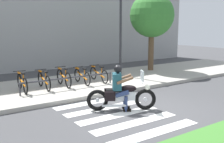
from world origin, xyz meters
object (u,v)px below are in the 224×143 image
object	(u,v)px
tree_near_rack	(152,16)
bicycle_1	(44,80)
motorcycle	(122,96)
bike_rack	(70,79)
bicycle_4	(99,74)
bicycle_2	(64,78)
bicycle_3	(82,76)
rider	(120,84)
street_lamp	(121,25)
bicycle_0	(22,83)

from	to	relation	value
tree_near_rack	bicycle_1	bearing A→B (deg)	-171.04
motorcycle	bike_rack	bearing A→B (deg)	96.68
bicycle_4	tree_near_rack	size ratio (longest dim) A/B	0.38
bicycle_2	bike_rack	world-z (taller)	bicycle_2
bike_rack	bicycle_1	bearing A→B (deg)	147.13
bicycle_4	tree_near_rack	world-z (taller)	tree_near_rack
bicycle_1	bicycle_2	world-z (taller)	bicycle_2
motorcycle	bicycle_3	distance (m)	3.63
rider	bicycle_3	xyz separation A→B (m)	(0.57, 3.55, -0.36)
motorcycle	street_lamp	world-z (taller)	street_lamp
bicycle_1	tree_near_rack	distance (m)	7.33
bicycle_2	bicycle_1	bearing A→B (deg)	179.93
bicycle_2	tree_near_rack	xyz separation A→B (m)	(5.87, 1.06, 2.70)
bicycle_1	street_lamp	distance (m)	4.85
bike_rack	rider	bearing A→B (deg)	-84.43
bicycle_3	motorcycle	bearing A→B (deg)	-97.96
rider	bicycle_0	xyz separation A→B (m)	(-2.01, 3.55, -0.34)
tree_near_rack	bicycle_4	bearing A→B (deg)	-165.68
bicycle_1	bicycle_2	bearing A→B (deg)	-0.07
motorcycle	rider	distance (m)	0.38
bicycle_2	bike_rack	distance (m)	0.56
motorcycle	bicycle_0	xyz separation A→B (m)	(-2.07, 3.59, 0.03)
bicycle_4	tree_near_rack	distance (m)	5.08
rider	street_lamp	distance (m)	5.56
rider	bicycle_2	world-z (taller)	rider
bicycle_3	bicycle_4	bearing A→B (deg)	0.00
rider	bicycle_4	distance (m)	3.84
bicycle_1	bicycle_3	xyz separation A→B (m)	(1.72, 0.00, -0.01)
motorcycle	bicycle_1	distance (m)	3.79
bicycle_2	street_lamp	distance (m)	4.10
bicycle_3	bicycle_4	xyz separation A→B (m)	(0.86, 0.00, 0.00)
bicycle_2	rider	bearing A→B (deg)	-85.30
bicycle_1	tree_near_rack	xyz separation A→B (m)	(6.73, 1.06, 2.72)
bicycle_0	street_lamp	bearing A→B (deg)	7.34
bicycle_1	bicycle_3	world-z (taller)	bicycle_1
bicycle_0	bicycle_3	xyz separation A→B (m)	(2.58, 0.00, -0.02)
bike_rack	tree_near_rack	size ratio (longest dim) A/B	0.90
bike_rack	bicycle_2	bearing A→B (deg)	89.98
bicycle_2	street_lamp	world-z (taller)	street_lamp
rider	bike_rack	size ratio (longest dim) A/B	0.36
rider	bicycle_3	world-z (taller)	rider
bicycle_4	bicycle_3	bearing A→B (deg)	-180.00
bicycle_0	bicycle_4	size ratio (longest dim) A/B	0.94
motorcycle	street_lamp	xyz separation A→B (m)	(3.07, 4.25, 2.20)
bicycle_1	bicycle_4	world-z (taller)	bicycle_1
bicycle_1	bike_rack	size ratio (longest dim) A/B	0.41
motorcycle	bicycle_0	size ratio (longest dim) A/B	1.22
rider	tree_near_rack	distance (m)	7.62
street_lamp	bicycle_1	bearing A→B (deg)	-171.22
bicycle_2	tree_near_rack	bearing A→B (deg)	10.26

